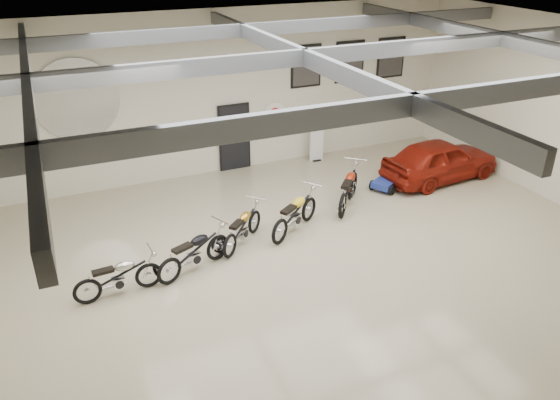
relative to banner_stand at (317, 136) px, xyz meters
name	(u,v)px	position (x,y,z in m)	size (l,w,h in m)	color
floor	(301,263)	(-3.23, -5.50, -0.89)	(16.00, 12.00, 0.01)	tan
ceiling	(305,44)	(-3.23, -5.50, 4.11)	(16.00, 12.00, 0.01)	slate
back_wall	(216,95)	(-3.23, 0.50, 1.61)	(16.00, 0.02, 5.00)	beige
ceiling_beams	(305,57)	(-3.23, -5.50, 3.86)	(15.80, 11.80, 0.32)	#575A5F
door	(234,138)	(-2.73, 0.45, 0.16)	(0.92, 0.08, 2.10)	black
logo_plaque	(77,100)	(-7.23, 0.45, 1.91)	(2.30, 0.06, 1.16)	silver
poster_left	(306,66)	(-0.23, 0.46, 2.21)	(1.05, 0.08, 1.35)	black
poster_mid	(350,62)	(1.37, 0.46, 2.21)	(1.05, 0.08, 1.35)	black
poster_right	(391,58)	(2.97, 0.46, 2.21)	(1.05, 0.08, 1.35)	black
oil_sign	(275,113)	(-1.33, 0.45, 0.81)	(0.72, 0.10, 0.72)	white
banner_stand	(317,136)	(0.00, 0.00, 0.00)	(0.48, 0.19, 1.77)	white
motorcycle_silver	(118,276)	(-7.28, -5.06, -0.41)	(1.83, 0.57, 0.95)	silver
motorcycle_black	(194,252)	(-5.57, -4.81, -0.38)	(1.96, 0.61, 1.02)	silver
motorcycle_gold	(242,227)	(-4.16, -4.14, -0.40)	(1.85, 0.57, 0.96)	silver
motorcycle_yellow	(295,213)	(-2.72, -4.08, -0.35)	(2.04, 0.63, 1.06)	silver
motorcycle_red	(349,188)	(-0.72, -3.34, -0.33)	(2.13, 0.66, 1.11)	silver
go_kart	(392,176)	(1.16, -2.70, -0.59)	(1.62, 0.73, 0.59)	navy
vintage_car	(440,160)	(2.77, -2.90, -0.23)	(3.82, 1.54, 1.30)	maroon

